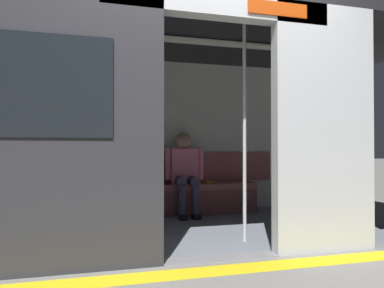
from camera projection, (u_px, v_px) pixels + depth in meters
The scene contains 9 objects.
ground_plane at pixel (220, 259), 3.21m from camera, with size 60.00×60.00×0.00m, color gray.
platform_edge_strip at pixel (234, 269), 2.93m from camera, with size 8.00×0.24×0.01m, color yellow.
train_car at pixel (178, 94), 4.38m from camera, with size 6.40×2.75×2.35m.
bench_seat at pixel (165, 191), 5.37m from camera, with size 2.67×0.44×0.43m.
person_seated at pixel (185, 168), 5.40m from camera, with size 0.55×0.70×1.16m.
handbag at pixel (153, 178), 5.41m from camera, with size 0.26×0.15×0.17m.
book at pixel (207, 182), 5.61m from camera, with size 0.15×0.22×0.03m, color gold.
grab_pole_door at pixel (160, 129), 3.47m from camera, with size 0.04×0.04×2.21m, color silver.
grab_pole_far at pixel (244, 131), 3.82m from camera, with size 0.04×0.04×2.21m, color silver.
Camera 1 is at (1.12, 3.04, 0.91)m, focal length 35.81 mm.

